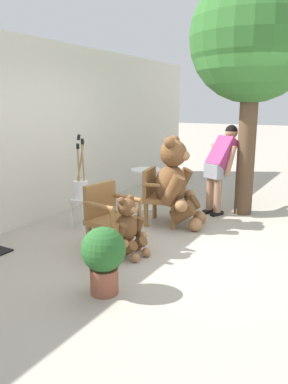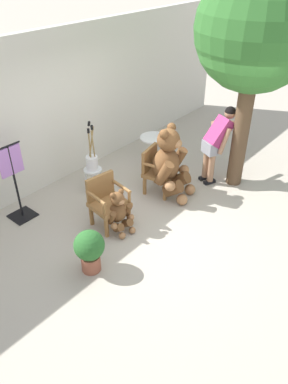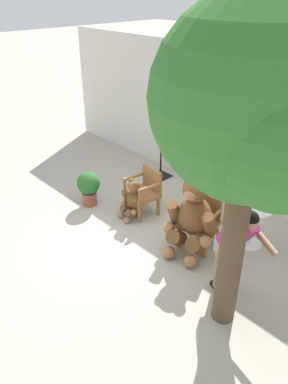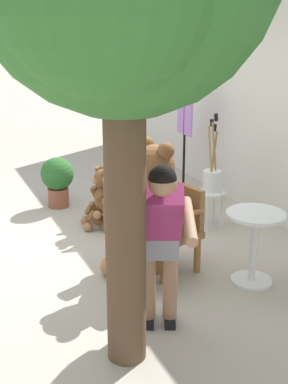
% 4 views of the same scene
% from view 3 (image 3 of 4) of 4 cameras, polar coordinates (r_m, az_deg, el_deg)
% --- Properties ---
extents(ground_plane, '(60.00, 60.00, 0.00)m').
position_cam_3_polar(ground_plane, '(6.32, 0.27, -7.33)').
color(ground_plane, '#B2A899').
extents(back_wall, '(10.00, 0.16, 2.80)m').
position_cam_3_polar(back_wall, '(7.33, 14.29, 9.56)').
color(back_wall, silver).
rests_on(back_wall, ground).
extents(wooden_chair_left, '(0.63, 0.59, 0.86)m').
position_cam_3_polar(wooden_chair_left, '(6.81, 0.08, 0.26)').
color(wooden_chair_left, olive).
rests_on(wooden_chair_left, ground).
extents(wooden_chair_right, '(0.66, 0.63, 0.86)m').
position_cam_3_polar(wooden_chair_right, '(6.06, 8.65, -4.19)').
color(wooden_chair_right, olive).
rests_on(wooden_chair_right, ground).
extents(teddy_bear_large, '(0.85, 0.85, 1.37)m').
position_cam_3_polar(teddy_bear_large, '(5.76, 7.43, -3.55)').
color(teddy_bear_large, brown).
rests_on(teddy_bear_large, ground).
extents(teddy_bear_small, '(0.46, 0.46, 0.75)m').
position_cam_3_polar(teddy_bear_small, '(6.71, -1.77, -1.18)').
color(teddy_bear_small, brown).
rests_on(teddy_bear_small, ground).
extents(person_visitor, '(0.89, 0.50, 1.49)m').
position_cam_3_polar(person_visitor, '(4.93, 13.69, -7.43)').
color(person_visitor, black).
rests_on(person_visitor, ground).
extents(white_stool, '(0.34, 0.34, 0.46)m').
position_cam_3_polar(white_stool, '(7.14, 8.45, 0.41)').
color(white_stool, silver).
rests_on(white_stool, ground).
extents(brush_bucket, '(0.22, 0.22, 0.94)m').
position_cam_3_polar(brush_bucket, '(7.01, 8.62, 2.44)').
color(brush_bucket, white).
rests_on(brush_bucket, white_stool).
extents(round_side_table, '(0.56, 0.56, 0.72)m').
position_cam_3_polar(round_side_table, '(6.21, 16.30, -4.41)').
color(round_side_table, white).
rests_on(round_side_table, ground).
extents(patio_tree, '(2.09, 1.99, 3.83)m').
position_cam_3_polar(patio_tree, '(3.64, 16.93, 11.97)').
color(patio_tree, brown).
rests_on(patio_tree, ground).
extents(potted_plant, '(0.44, 0.44, 0.68)m').
position_cam_3_polar(potted_plant, '(7.17, -8.43, 0.91)').
color(potted_plant, brown).
rests_on(potted_plant, ground).
extents(clothing_display_stand, '(0.44, 0.40, 1.36)m').
position_cam_3_polar(clothing_display_stand, '(8.04, 2.63, 7.00)').
color(clothing_display_stand, black).
rests_on(clothing_display_stand, ground).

